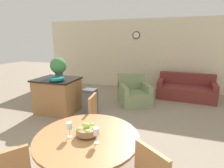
# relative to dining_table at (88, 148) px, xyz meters

# --- Properties ---
(wall_back) EXTENTS (8.00, 0.09, 2.70)m
(wall_back) POSITION_rel_dining_table_xyz_m (-0.20, 5.21, 0.76)
(wall_back) COLOR beige
(wall_back) RESTS_ON ground_plane
(dining_table) EXTENTS (1.28, 1.28, 0.76)m
(dining_table) POSITION_rel_dining_table_xyz_m (0.00, 0.00, 0.00)
(dining_table) COLOR #9E6B3D
(dining_table) RESTS_ON ground_plane
(dining_chair_far_side) EXTENTS (0.47, 0.47, 0.99)m
(dining_chair_far_side) POSITION_rel_dining_table_xyz_m (-0.20, 0.85, -0.05)
(dining_chair_far_side) COLOR #9E6B3D
(dining_chair_far_side) RESTS_ON ground_plane
(fruit_bowl) EXTENTS (0.27, 0.27, 0.16)m
(fruit_bowl) POSITION_rel_dining_table_xyz_m (0.00, 0.00, 0.25)
(fruit_bowl) COLOR olive
(fruit_bowl) RESTS_ON dining_table
(wine_glass_left) EXTENTS (0.07, 0.07, 0.19)m
(wine_glass_left) POSITION_rel_dining_table_xyz_m (-0.19, -0.09, 0.31)
(wine_glass_left) COLOR silver
(wine_glass_left) RESTS_ON dining_table
(wine_glass_right) EXTENTS (0.07, 0.07, 0.19)m
(wine_glass_right) POSITION_rel_dining_table_xyz_m (0.17, -0.12, 0.31)
(wine_glass_right) COLOR silver
(wine_glass_right) RESTS_ON dining_table
(kitchen_island) EXTENTS (1.08, 0.90, 0.92)m
(kitchen_island) POSITION_rel_dining_table_xyz_m (-1.91, 2.09, -0.13)
(kitchen_island) COLOR #9E6B3D
(kitchen_island) RESTS_ON ground_plane
(teal_bowl) EXTENTS (0.38, 0.38, 0.08)m
(teal_bowl) POSITION_rel_dining_table_xyz_m (-1.75, 1.87, 0.38)
(teal_bowl) COLOR #147A7F
(teal_bowl) RESTS_ON kitchen_island
(potted_plant) EXTENTS (0.43, 0.43, 0.54)m
(potted_plant) POSITION_rel_dining_table_xyz_m (-1.96, 2.28, 0.63)
(potted_plant) COLOR #4C4C51
(potted_plant) RESTS_ON kitchen_island
(trash_bin) EXTENTS (0.33, 0.28, 0.67)m
(trash_bin) POSITION_rel_dining_table_xyz_m (-1.01, 2.22, -0.26)
(trash_bin) COLOR #56565B
(trash_bin) RESTS_ON ground_plane
(couch) EXTENTS (1.86, 1.05, 0.81)m
(couch) POSITION_rel_dining_table_xyz_m (1.48, 4.40, -0.31)
(couch) COLOR maroon
(couch) RESTS_ON ground_plane
(armchair) EXTENTS (1.20, 1.22, 0.89)m
(armchair) POSITION_rel_dining_table_xyz_m (-0.07, 3.36, -0.29)
(armchair) COLOR gray
(armchair) RESTS_ON ground_plane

